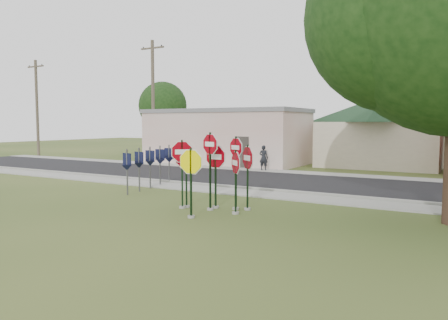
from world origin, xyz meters
The scene contains 20 objects.
ground centered at (0.00, 0.00, 0.00)m, with size 120.00×120.00×0.00m, color #33491B.
sidewalk_near centered at (0.00, 5.50, 0.03)m, with size 60.00×1.60×0.06m, color gray.
road centered at (0.00, 10.00, 0.02)m, with size 60.00×7.00×0.04m, color black.
sidewalk_far centered at (0.00, 14.30, 0.03)m, with size 60.00×1.60×0.06m, color gray.
curb centered at (0.00, 6.50, 0.07)m, with size 60.00×0.20×0.14m, color gray.
stop_sign_center centered at (-0.15, 1.52, 1.82)m, with size 1.00×0.31×2.89m.
stop_sign_yellow centered at (-0.01, 0.13, 1.49)m, with size 1.14×0.24×2.42m.
stop_sign_left centered at (-1.21, 1.30, 1.64)m, with size 0.91×0.63×2.62m.
stop_sign_right centered at (0.95, 1.40, 1.40)m, with size 0.81×0.74×2.31m.
stop_sign_back_right centered at (0.59, 2.08, 1.69)m, with size 0.89×0.42×2.74m.
stop_sign_back_left centered at (-0.19, 1.95, 1.54)m, with size 1.17×0.24×2.48m.
stop_sign_far_right centered at (0.99, 2.22, 1.53)m, with size 0.93×0.74×2.46m.
stop_sign_far_left centered at (-1.18, 1.51, 1.46)m, with size 0.81×0.79×2.38m.
route_sign_row centered at (-5.40, 4.50, 1.22)m, with size 1.43×4.63×2.00m.
building_stucco centered at (-9.00, 18.00, 2.15)m, with size 12.20×6.20×4.20m.
building_house centered at (2.00, 22.00, 3.65)m, with size 11.60×11.60×6.20m.
utility_pole_near centered at (-14.00, 15.20, 4.97)m, with size 2.20×0.26×9.50m.
utility_pole_far centered at (-28.00, 15.20, 4.71)m, with size 2.20×0.26×9.00m.
bg_tree_left centered at (-20.00, 24.00, 4.88)m, with size 4.90×4.90×7.35m.
pedestrian centered at (-4.00, 14.18, 0.87)m, with size 0.59×0.39×1.63m, color black.
Camera 1 is at (8.07, -11.54, 3.10)m, focal length 35.00 mm.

